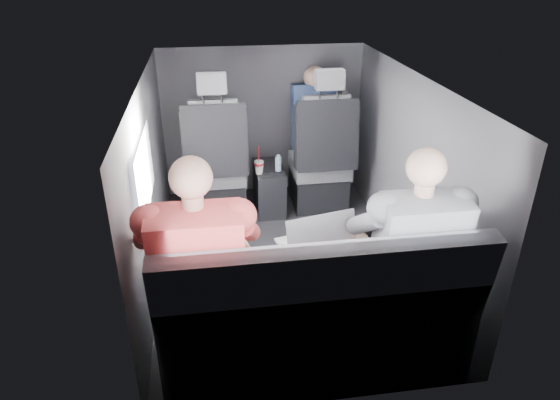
{
  "coord_description": "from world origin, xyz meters",
  "views": [
    {
      "loc": [
        -0.49,
        -3.07,
        2.07
      ],
      "look_at": [
        -0.04,
        -0.05,
        0.54
      ],
      "focal_mm": 32.0,
      "sensor_mm": 36.0,
      "label": 1
    }
  ],
  "objects": [
    {
      "name": "panel_left",
      "position": [
        -0.9,
        0.0,
        0.68
      ],
      "size": [
        0.02,
        2.6,
        1.35
      ],
      "primitive_type": "cube",
      "color": "#56565B",
      "rests_on": "floor"
    },
    {
      "name": "seatbelt",
      "position": [
        0.45,
        0.67,
        0.8
      ],
      "size": [
        0.35,
        0.11,
        0.59
      ],
      "primitive_type": "cube",
      "rotation": [
        -0.14,
        0.49,
        0.0
      ],
      "color": "black",
      "rests_on": "front_seat_right"
    },
    {
      "name": "laptop_black",
      "position": [
        0.43,
        -0.79,
        0.63
      ],
      "size": [
        0.3,
        0.27,
        0.21
      ],
      "color": "black",
      "rests_on": "passenger_rear_right"
    },
    {
      "name": "passenger_front_right",
      "position": [
        0.43,
        1.1,
        0.75
      ],
      "size": [
        0.39,
        0.39,
        0.77
      ],
      "color": "navy",
      "rests_on": "front_seat_right"
    },
    {
      "name": "passenger_rear_right",
      "position": [
        0.49,
        -0.97,
        0.65
      ],
      "size": [
        0.53,
        0.65,
        1.27
      ],
      "color": "navy",
      "rests_on": "rear_bench"
    },
    {
      "name": "laptop_silver",
      "position": [
        0.06,
        -0.79,
        0.64
      ],
      "size": [
        0.44,
        0.42,
        0.27
      ],
      "color": "#B9B9BE",
      "rests_on": "rear_bench"
    },
    {
      "name": "center_console",
      "position": [
        0.0,
        0.88,
        0.2
      ],
      "size": [
        0.24,
        0.48,
        0.41
      ],
      "color": "black",
      "rests_on": "floor"
    },
    {
      "name": "soda_cup",
      "position": [
        -0.1,
        0.75,
        0.46
      ],
      "size": [
        0.08,
        0.08,
        0.24
      ],
      "color": "white",
      "rests_on": "center_console"
    },
    {
      "name": "rear_bench",
      "position": [
        0.0,
        -1.06,
        0.31
      ],
      "size": [
        1.6,
        0.57,
        0.92
      ],
      "color": "#57575C",
      "rests_on": "floor"
    },
    {
      "name": "front_seat_left",
      "position": [
        -0.45,
        0.84,
        0.4
      ],
      "size": [
        0.52,
        0.58,
        1.26
      ],
      "color": "black",
      "rests_on": "floor"
    },
    {
      "name": "panel_right",
      "position": [
        0.9,
        0.0,
        0.68
      ],
      "size": [
        0.02,
        2.6,
        1.35
      ],
      "primitive_type": "cube",
      "color": "#56565B",
      "rests_on": "floor"
    },
    {
      "name": "passenger_rear_left",
      "position": [
        -0.58,
        -0.97,
        0.65
      ],
      "size": [
        0.54,
        0.66,
        1.29
      ],
      "color": "#36363B",
      "rests_on": "rear_bench"
    },
    {
      "name": "panel_back",
      "position": [
        0.0,
        -1.3,
        0.68
      ],
      "size": [
        1.8,
        0.02,
        1.35
      ],
      "primitive_type": "cube",
      "color": "#56565B",
      "rests_on": "floor"
    },
    {
      "name": "water_bottle",
      "position": [
        0.07,
        0.76,
        0.47
      ],
      "size": [
        0.05,
        0.05,
        0.15
      ],
      "color": "#B0CDEE",
      "rests_on": "center_console"
    },
    {
      "name": "laptop_white",
      "position": [
        -0.6,
        -0.83,
        0.64
      ],
      "size": [
        0.4,
        0.39,
        0.27
      ],
      "color": "silver",
      "rests_on": "passenger_rear_left"
    },
    {
      "name": "front_seat_right",
      "position": [
        0.45,
        0.84,
        0.4
      ],
      "size": [
        0.52,
        0.58,
        1.26
      ],
      "color": "black",
      "rests_on": "floor"
    },
    {
      "name": "panel_front",
      "position": [
        0.0,
        1.3,
        0.68
      ],
      "size": [
        1.8,
        0.02,
        1.35
      ],
      "primitive_type": "cube",
      "color": "#56565B",
      "rests_on": "floor"
    },
    {
      "name": "ceiling",
      "position": [
        0.0,
        0.0,
        1.35
      ],
      "size": [
        2.6,
        2.6,
        0.0
      ],
      "primitive_type": "plane",
      "rotation": [
        3.14,
        0.0,
        0.0
      ],
      "color": "#B2B2AD",
      "rests_on": "panel_back"
    },
    {
      "name": "side_window",
      "position": [
        -0.88,
        -0.3,
        0.9
      ],
      "size": [
        0.02,
        0.75,
        0.42
      ],
      "primitive_type": "cube",
      "color": "white",
      "rests_on": "panel_left"
    },
    {
      "name": "floor",
      "position": [
        0.0,
        0.0,
        0.0
      ],
      "size": [
        2.6,
        2.6,
        0.0
      ],
      "primitive_type": "plane",
      "color": "black",
      "rests_on": "ground"
    }
  ]
}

